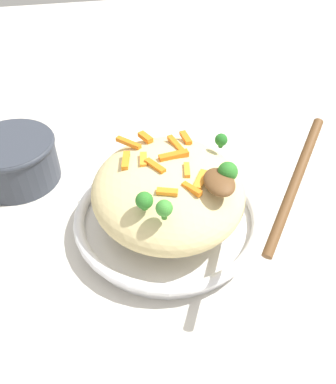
% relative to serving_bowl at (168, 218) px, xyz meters
% --- Properties ---
extents(ground_plane, '(2.40, 2.40, 0.00)m').
position_rel_serving_bowl_xyz_m(ground_plane, '(0.00, 0.00, -0.02)').
color(ground_plane, beige).
extents(serving_bowl, '(0.29, 0.29, 0.04)m').
position_rel_serving_bowl_xyz_m(serving_bowl, '(0.00, 0.00, 0.00)').
color(serving_bowl, silver).
rests_on(serving_bowl, ground_plane).
extents(pasta_mound, '(0.24, 0.22, 0.09)m').
position_rel_serving_bowl_xyz_m(pasta_mound, '(0.00, 0.00, 0.06)').
color(pasta_mound, '#DBC689').
rests_on(pasta_mound, serving_bowl).
extents(carrot_piece_0, '(0.03, 0.01, 0.01)m').
position_rel_serving_bowl_xyz_m(carrot_piece_0, '(-0.07, 0.04, 0.10)').
color(carrot_piece_0, orange).
rests_on(carrot_piece_0, pasta_mound).
extents(carrot_piece_1, '(0.02, 0.03, 0.01)m').
position_rel_serving_bowl_xyz_m(carrot_piece_1, '(0.05, -0.01, 0.10)').
color(carrot_piece_1, orange).
rests_on(carrot_piece_1, pasta_mound).
extents(carrot_piece_2, '(0.03, 0.02, 0.01)m').
position_rel_serving_bowl_xyz_m(carrot_piece_2, '(-0.08, -0.02, 0.10)').
color(carrot_piece_2, orange).
rests_on(carrot_piece_2, pasta_mound).
extents(carrot_piece_3, '(0.03, 0.02, 0.01)m').
position_rel_serving_bowl_xyz_m(carrot_piece_3, '(0.05, 0.02, 0.10)').
color(carrot_piece_3, orange).
rests_on(carrot_piece_3, pasta_mound).
extents(carrot_piece_4, '(0.04, 0.04, 0.01)m').
position_rel_serving_bowl_xyz_m(carrot_piece_4, '(-0.07, -0.05, 0.10)').
color(carrot_piece_4, orange).
rests_on(carrot_piece_4, pasta_mound).
extents(carrot_piece_5, '(0.04, 0.03, 0.01)m').
position_rel_serving_bowl_xyz_m(carrot_piece_5, '(0.04, 0.04, 0.10)').
color(carrot_piece_5, orange).
rests_on(carrot_piece_5, pasta_mound).
extents(carrot_piece_6, '(0.04, 0.02, 0.01)m').
position_rel_serving_bowl_xyz_m(carrot_piece_6, '(-0.03, -0.06, 0.10)').
color(carrot_piece_6, orange).
rests_on(carrot_piece_6, pasta_mound).
extents(carrot_piece_7, '(0.04, 0.02, 0.01)m').
position_rel_serving_bowl_xyz_m(carrot_piece_7, '(-0.05, 0.02, 0.10)').
color(carrot_piece_7, orange).
rests_on(carrot_piece_7, pasta_mound).
extents(carrot_piece_8, '(0.04, 0.03, 0.01)m').
position_rel_serving_bowl_xyz_m(carrot_piece_8, '(-0.00, -0.02, 0.11)').
color(carrot_piece_8, orange).
rests_on(carrot_piece_8, pasta_mound).
extents(carrot_piece_9, '(0.02, 0.04, 0.01)m').
position_rel_serving_bowl_xyz_m(carrot_piece_9, '(-0.02, 0.01, 0.11)').
color(carrot_piece_9, orange).
rests_on(carrot_piece_9, pasta_mound).
extents(carrot_piece_10, '(0.03, 0.01, 0.01)m').
position_rel_serving_bowl_xyz_m(carrot_piece_10, '(0.02, 0.02, 0.11)').
color(carrot_piece_10, orange).
rests_on(carrot_piece_10, pasta_mound).
extents(carrot_piece_11, '(0.03, 0.01, 0.01)m').
position_rel_serving_bowl_xyz_m(carrot_piece_11, '(-0.02, -0.03, 0.11)').
color(carrot_piece_11, orange).
rests_on(carrot_piece_11, pasta_mound).
extents(broccoli_floret_0, '(0.03, 0.03, 0.03)m').
position_rel_serving_bowl_xyz_m(broccoli_floret_0, '(0.04, 0.07, 0.12)').
color(broccoli_floret_0, '#296820').
rests_on(broccoli_floret_0, pasta_mound).
extents(broccoli_floret_1, '(0.02, 0.02, 0.03)m').
position_rel_serving_bowl_xyz_m(broccoli_floret_1, '(0.09, -0.02, 0.11)').
color(broccoli_floret_1, '#377928').
rests_on(broccoli_floret_1, pasta_mound).
extents(broccoli_floret_2, '(0.02, 0.02, 0.03)m').
position_rel_serving_bowl_xyz_m(broccoli_floret_2, '(0.07, -0.04, 0.11)').
color(broccoli_floret_2, '#296820').
rests_on(broccoli_floret_2, pasta_mound).
extents(broccoli_floret_3, '(0.02, 0.02, 0.02)m').
position_rel_serving_bowl_xyz_m(broccoli_floret_3, '(-0.04, 0.09, 0.11)').
color(broccoli_floret_3, '#205B1C').
rests_on(broccoli_floret_3, pasta_mound).
extents(serving_spoon, '(0.16, 0.15, 0.08)m').
position_rel_serving_bowl_xyz_m(serving_spoon, '(0.08, 0.09, 0.13)').
color(serving_spoon, brown).
rests_on(serving_spoon, pasta_mound).
extents(companion_bowl, '(0.15, 0.15, 0.08)m').
position_rel_serving_bowl_xyz_m(companion_bowl, '(-0.17, -0.24, 0.02)').
color(companion_bowl, '#333842').
rests_on(companion_bowl, ground_plane).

